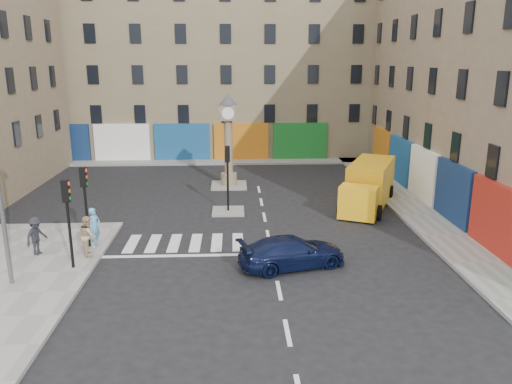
{
  "coord_description": "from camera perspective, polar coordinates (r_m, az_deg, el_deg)",
  "views": [
    {
      "loc": [
        -1.64,
        -19.13,
        8.45
      ],
      "look_at": [
        -0.56,
        4.93,
        2.0
      ],
      "focal_mm": 35.0,
      "sensor_mm": 36.0,
      "label": 1
    }
  ],
  "objects": [
    {
      "name": "sidewalk_right",
      "position": [
        32.03,
        16.35,
        -0.79
      ],
      "size": [
        2.6,
        30.0,
        0.15
      ],
      "primitive_type": "cube",
      "color": "gray",
      "rests_on": "ground"
    },
    {
      "name": "ground",
      "position": [
        20.98,
        2.15,
        -8.77
      ],
      "size": [
        120.0,
        120.0,
        0.0
      ],
      "primitive_type": "plane",
      "color": "black",
      "rests_on": "ground"
    },
    {
      "name": "yellow_van",
      "position": [
        30.19,
        12.76,
        0.81
      ],
      "size": [
        4.75,
        7.11,
        2.51
      ],
      "rotation": [
        0.0,
        0.0,
        -0.43
      ],
      "color": "yellow",
      "rests_on": "ground"
    },
    {
      "name": "island_near",
      "position": [
        28.4,
        -3.19,
        -2.21
      ],
      "size": [
        1.8,
        1.8,
        0.12
      ],
      "primitive_type": "cube",
      "color": "gray",
      "rests_on": "ground"
    },
    {
      "name": "building_far",
      "position": [
        47.19,
        -5.64,
        14.98
      ],
      "size": [
        32.0,
        10.0,
        17.0
      ],
      "primitive_type": "cube",
      "color": "#7D7153",
      "rests_on": "ground"
    },
    {
      "name": "pedestrian_dark",
      "position": [
        23.76,
        -23.82,
        -4.61
      ],
      "size": [
        1.03,
        1.27,
        1.71
      ],
      "primitive_type": "imported",
      "rotation": [
        0.0,
        0.0,
        1.14
      ],
      "color": "black",
      "rests_on": "sidewalk_left"
    },
    {
      "name": "traffic_light_left_near",
      "position": [
        21.26,
        -20.73,
        -1.92
      ],
      "size": [
        0.28,
        0.22,
        3.7
      ],
      "color": "black",
      "rests_on": "sidewalk_left"
    },
    {
      "name": "island_far",
      "position": [
        34.18,
        -3.11,
        0.76
      ],
      "size": [
        2.4,
        2.4,
        0.12
      ],
      "primitive_type": "cube",
      "color": "gray",
      "rests_on": "ground"
    },
    {
      "name": "pedestrian_tan",
      "position": [
        22.9,
        -18.62,
        -4.74
      ],
      "size": [
        0.92,
        1.03,
        1.76
      ],
      "primitive_type": "imported",
      "rotation": [
        0.0,
        0.0,
        1.92
      ],
      "color": "tan",
      "rests_on": "sidewalk_left"
    },
    {
      "name": "navy_sedan",
      "position": [
        20.99,
        4.16,
        -6.86
      ],
      "size": [
        4.84,
        3.01,
        1.31
      ],
      "primitive_type": "imported",
      "rotation": [
        0.0,
        0.0,
        1.85
      ],
      "color": "black",
      "rests_on": "ground"
    },
    {
      "name": "traffic_light_island",
      "position": [
        27.76,
        -3.27,
        2.78
      ],
      "size": [
        0.28,
        0.22,
        3.7
      ],
      "color": "black",
      "rests_on": "island_near"
    },
    {
      "name": "sidewalk_far",
      "position": [
        42.24,
        -5.74,
        3.48
      ],
      "size": [
        32.0,
        2.4,
        0.15
      ],
      "primitive_type": "cube",
      "color": "gray",
      "rests_on": "ground"
    },
    {
      "name": "pedestrian_blue",
      "position": [
        23.81,
        -17.97,
        -3.85
      ],
      "size": [
        0.68,
        0.79,
        1.82
      ],
      "primitive_type": "imported",
      "rotation": [
        0.0,
        0.0,
        1.13
      ],
      "color": "#5A9FCE",
      "rests_on": "sidewalk_left"
    },
    {
      "name": "clock_pillar",
      "position": [
        33.49,
        -3.19,
        6.55
      ],
      "size": [
        1.2,
        1.2,
        6.1
      ],
      "color": "#8C745B",
      "rests_on": "island_far"
    },
    {
      "name": "traffic_light_left_far",
      "position": [
        23.47,
        -18.98,
        -0.23
      ],
      "size": [
        0.28,
        0.22,
        3.7
      ],
      "color": "black",
      "rests_on": "sidewalk_left"
    }
  ]
}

